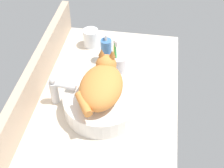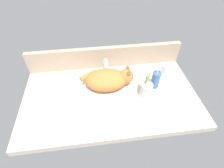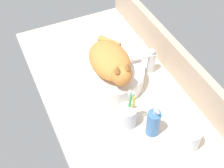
% 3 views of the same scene
% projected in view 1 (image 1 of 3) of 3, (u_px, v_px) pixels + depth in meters
% --- Properties ---
extents(ground_plane, '(1.12, 0.63, 0.04)m').
position_uv_depth(ground_plane, '(103.00, 109.00, 1.35)').
color(ground_plane, beige).
extents(backsplash_panel, '(1.12, 0.04, 0.17)m').
position_uv_depth(backsplash_panel, '(33.00, 84.00, 1.31)').
color(backsplash_panel, tan).
rests_on(backsplash_panel, ground_plane).
extents(sink_basin, '(0.32, 0.32, 0.08)m').
position_uv_depth(sink_basin, '(101.00, 103.00, 1.29)').
color(sink_basin, white).
rests_on(sink_basin, ground_plane).
extents(cat, '(0.32, 0.18, 0.14)m').
position_uv_depth(cat, '(101.00, 84.00, 1.24)').
color(cat, orange).
rests_on(cat, sink_basin).
extents(faucet, '(0.04, 0.12, 0.14)m').
position_uv_depth(faucet, '(56.00, 90.00, 1.30)').
color(faucet, silver).
rests_on(faucet, ground_plane).
extents(soap_dispenser, '(0.05, 0.05, 0.15)m').
position_uv_depth(soap_dispenser, '(106.00, 50.00, 1.52)').
color(soap_dispenser, '#3F72B2').
rests_on(soap_dispenser, ground_plane).
extents(toothbrush_cup, '(0.08, 0.08, 0.19)m').
position_uv_depth(toothbrush_cup, '(118.00, 64.00, 1.46)').
color(toothbrush_cup, silver).
rests_on(toothbrush_cup, ground_plane).
extents(water_glass, '(0.08, 0.08, 0.09)m').
position_uv_depth(water_glass, '(91.00, 39.00, 1.62)').
color(water_glass, white).
rests_on(water_glass, ground_plane).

